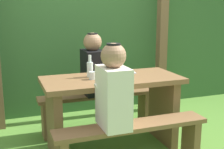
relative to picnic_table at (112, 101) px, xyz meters
The scene contains 12 objects.
ground_plane 0.52m from the picnic_table, ahead, with size 12.00×12.00×0.00m, color #50812E.
hedge_backdrop 1.90m from the picnic_table, 90.00° to the left, with size 6.40×1.09×2.21m, color #335B2C.
pergola_post_right 1.61m from the picnic_table, 41.70° to the left, with size 0.12×0.12×2.26m, color brown.
picnic_table is the anchor object (origin of this frame).
bench_near 0.55m from the picnic_table, 90.00° to the right, with size 1.40×0.24×0.47m.
bench_far 0.55m from the picnic_table, 90.00° to the left, with size 1.40×0.24×0.47m.
person_white_shirt 0.61m from the picnic_table, 108.85° to the right, with size 0.25×0.35×0.72m.
person_black_coat 0.58m from the picnic_table, 95.48° to the left, with size 0.25×0.35×0.72m.
drinking_glass 0.36m from the picnic_table, behind, with size 0.07×0.07×0.08m, color silver.
bottle_left 0.36m from the picnic_table, 74.81° to the left, with size 0.07×0.07×0.22m.
bottle_right 0.41m from the picnic_table, 153.69° to the left, with size 0.06×0.06×0.23m.
cell_phone 0.41m from the picnic_table, 27.75° to the left, with size 0.07×0.14×0.01m, color silver.
Camera 1 is at (-1.01, -2.79, 1.46)m, focal length 48.37 mm.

